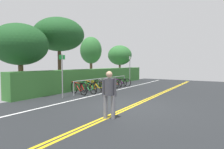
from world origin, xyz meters
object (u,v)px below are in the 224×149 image
at_px(sign_post_near, 62,72).
at_px(tree_far_right, 91,51).
at_px(bicycle_0, 79,88).
at_px(tree_extra, 120,55).
at_px(bicycle_8, 121,82).
at_px(bicycle_1, 88,88).
at_px(bicycle_4, 105,84).
at_px(sign_post_far, 130,67).
at_px(bicycle_6, 112,83).
at_px(bicycle_3, 98,86).
at_px(bicycle_5, 109,84).
at_px(bicycle_2, 92,86).
at_px(tree_near_left, 20,45).
at_px(pedestrian, 109,92).
at_px(bike_rack, 104,81).
at_px(tree_mid, 59,35).
at_px(bicycle_7, 117,82).

relative_size(sign_post_near, tree_far_right, 0.54).
xyz_separation_m(bicycle_0, tree_extra, (9.49, 2.47, 2.42)).
bearing_deg(bicycle_8, tree_extra, 30.48).
bearing_deg(tree_extra, bicycle_1, -163.01).
distance_m(bicycle_4, sign_post_far, 4.23).
bearing_deg(bicycle_0, bicycle_6, -0.33).
distance_m(bicycle_4, sign_post_near, 4.12).
height_order(bicycle_0, bicycle_6, bicycle_0).
relative_size(bicycle_3, bicycle_5, 1.04).
relative_size(bicycle_2, sign_post_far, 0.69).
height_order(bicycle_8, tree_far_right, tree_far_right).
bearing_deg(bicycle_4, tree_near_left, 150.54).
distance_m(bicycle_3, tree_near_left, 5.39).
bearing_deg(bicycle_4, sign_post_far, 0.25).
bearing_deg(bicycle_2, pedestrian, -136.73).
bearing_deg(bicycle_4, pedestrian, -144.89).
xyz_separation_m(bicycle_0, bicycle_5, (3.18, -0.11, -0.05)).
height_order(bike_rack, tree_mid, tree_mid).
relative_size(bicycle_2, bicycle_4, 1.04).
bearing_deg(bicycle_0, bicycle_4, -4.17).
bearing_deg(bicycle_7, sign_post_far, -4.64).
relative_size(bike_rack, bicycle_6, 3.68).
xyz_separation_m(bicycle_4, tree_mid, (-1.53, 2.93, 3.57)).
relative_size(bicycle_5, bicycle_6, 0.97).
bearing_deg(bicycle_3, bicycle_4, -6.27).
bearing_deg(bicycle_8, bicycle_7, 170.62).
bearing_deg(pedestrian, bike_rack, 35.56).
xyz_separation_m(bicycle_3, sign_post_far, (4.82, -0.06, 1.19)).
distance_m(bicycle_8, tree_far_right, 4.54).
height_order(sign_post_near, tree_far_right, tree_far_right).
bearing_deg(bicycle_3, tree_far_right, 43.03).
height_order(bicycle_4, tree_far_right, tree_far_right).
height_order(bicycle_1, bicycle_6, bicycle_1).
distance_m(bicycle_2, bicycle_6, 2.71).
height_order(bicycle_3, tree_far_right, tree_far_right).
xyz_separation_m(bicycle_1, bicycle_4, (1.96, 0.05, 0.03)).
distance_m(bicycle_1, tree_mid, 4.70).
relative_size(bicycle_2, tree_far_right, 0.40).
bearing_deg(bicycle_6, bicycle_4, -172.94).
relative_size(tree_near_left, tree_mid, 0.80).
bearing_deg(tree_mid, bike_rack, -62.62).
xyz_separation_m(bicycle_3, bicycle_6, (2.07, 0.08, -0.00)).
bearing_deg(bicycle_5, tree_extra, 22.27).
bearing_deg(sign_post_far, bicycle_3, 179.23).
xyz_separation_m(bicycle_2, bicycle_7, (3.38, 0.09, -0.03)).
xyz_separation_m(bicycle_6, pedestrian, (-7.22, -4.30, 0.58)).
distance_m(bicycle_5, tree_mid, 5.08).
height_order(bicycle_7, sign_post_far, sign_post_far).
bearing_deg(bicycle_5, bicycle_0, 178.03).
height_order(bicycle_3, bicycle_8, bicycle_3).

